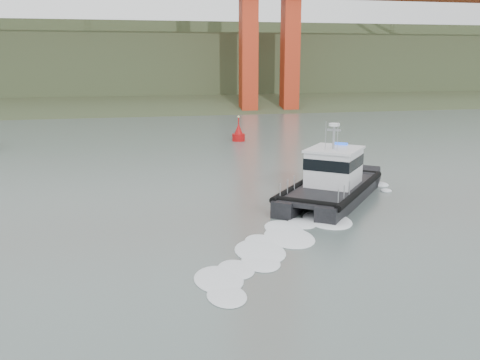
# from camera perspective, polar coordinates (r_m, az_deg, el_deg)

# --- Properties ---
(ground) EXTENTS (400.00, 400.00, 0.00)m
(ground) POSITION_cam_1_polar(r_m,az_deg,el_deg) (25.65, 1.29, -10.07)
(ground) COLOR slate
(ground) RESTS_ON ground
(headlands) EXTENTS (500.00, 105.36, 27.12)m
(headlands) POSITION_cam_1_polar(r_m,az_deg,el_deg) (148.54, -10.75, 11.55)
(headlands) COLOR #2F4025
(headlands) RESTS_ON ground
(patrol_boat) EXTENTS (10.81, 11.87, 5.74)m
(patrol_boat) POSITION_cam_1_polar(r_m,az_deg,el_deg) (38.75, 9.77, -0.07)
(patrol_boat) COLOR black
(patrol_boat) RESTS_ON ground
(nav_buoy) EXTENTS (1.58, 1.58, 3.29)m
(nav_buoy) POSITION_cam_1_polar(r_m,az_deg,el_deg) (65.92, -0.16, 4.93)
(nav_buoy) COLOR #A50B0C
(nav_buoy) RESTS_ON ground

